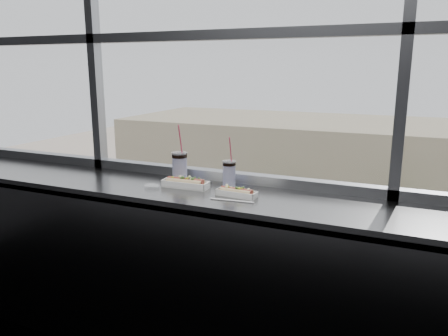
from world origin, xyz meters
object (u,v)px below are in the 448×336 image
at_px(hotdog_tray_right, 237,192).
at_px(car_far_a, 206,234).
at_px(car_near_a, 99,274).
at_px(pedestrian_a, 285,221).
at_px(soda_cup_right, 229,173).
at_px(hotdog_tray_left, 185,183).
at_px(loose_straw, 232,201).
at_px(soda_cup_left, 180,166).
at_px(car_near_b, 222,299).
at_px(tree_left, 261,199).
at_px(pedestrian_b, 378,239).
at_px(car_far_b, 399,266).
at_px(wrapper, 152,185).
at_px(tree_center, 402,215).

height_order(hotdog_tray_right, car_far_a, hotdog_tray_right).
bearing_deg(car_near_a, pedestrian_a, -34.21).
bearing_deg(car_near_a, soda_cup_right, -141.24).
bearing_deg(hotdog_tray_left, loose_straw, -23.77).
height_order(loose_straw, car_near_a, loose_straw).
bearing_deg(car_far_a, soda_cup_left, -162.10).
bearing_deg(car_near_b, tree_left, 16.31).
xyz_separation_m(soda_cup_left, soda_cup_right, (0.33, 0.02, -0.02)).
bearing_deg(pedestrian_b, hotdog_tray_right, -178.56).
bearing_deg(soda_cup_left, hotdog_tray_right, -16.46).
bearing_deg(car_far_b, hotdog_tray_right, 175.97).
distance_m(pedestrian_a, tree_left, 2.74).
xyz_separation_m(soda_cup_right, car_near_b, (-7.22, 16.15, -10.99)).
xyz_separation_m(hotdog_tray_left, pedestrian_b, (-0.36, 28.50, -11.16)).
distance_m(soda_cup_left, car_far_a, 29.09).
distance_m(hotdog_tray_right, car_near_a, 24.89).
bearing_deg(tree_left, hotdog_tray_left, -72.32).
height_order(soda_cup_right, car_far_b, soda_cup_right).
distance_m(hotdog_tray_left, soda_cup_left, 0.14).
xyz_separation_m(car_far_b, car_near_a, (-16.02, -8.00, -0.04)).
distance_m(hotdog_tray_right, loose_straw, 0.10).
relative_size(car_far_b, pedestrian_b, 3.27).
distance_m(soda_cup_right, car_far_b, 26.60).
bearing_deg(hotdog_tray_right, soda_cup_right, 130.21).
relative_size(wrapper, tree_center, 0.02).
bearing_deg(tree_left, soda_cup_left, -72.43).
height_order(hotdog_tray_left, car_far_a, hotdog_tray_left).
bearing_deg(car_near_a, pedestrian_b, -54.10).
relative_size(hotdog_tray_right, pedestrian_a, 0.12).
bearing_deg(wrapper, car_near_a, 131.90).
bearing_deg(soda_cup_left, car_far_a, 115.89).
height_order(car_far_a, pedestrian_b, car_far_a).
distance_m(car_far_a, pedestrian_a, 6.73).
relative_size(soda_cup_left, pedestrian_a, 0.19).
distance_m(loose_straw, tree_center, 29.81).
xyz_separation_m(hotdog_tray_left, loose_straw, (0.36, -0.14, -0.02)).
relative_size(hotdog_tray_left, car_far_b, 0.05).
distance_m(pedestrian_a, pedestrian_b, 7.03).
relative_size(soda_cup_left, wrapper, 3.65).
bearing_deg(car_near_b, car_far_a, 37.87).
distance_m(soda_cup_right, car_far_a, 29.20).
bearing_deg(loose_straw, soda_cup_right, 110.76).
distance_m(soda_cup_right, pedestrian_b, 30.53).
distance_m(hotdog_tray_left, soda_cup_right, 0.27).
xyz_separation_m(car_near_b, pedestrian_a, (-0.37, 13.03, -0.18)).
distance_m(soda_cup_right, car_near_a, 24.75).
relative_size(soda_cup_left, car_far_a, 0.06).
distance_m(hotdog_tray_right, soda_cup_right, 0.20).
distance_m(car_far_a, pedestrian_b, 12.21).
xyz_separation_m(wrapper, tree_left, (-8.82, 28.33, -9.17)).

